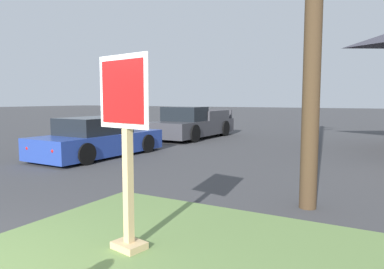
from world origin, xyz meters
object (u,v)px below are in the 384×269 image
at_px(stop_sign, 126,153).
at_px(pickup_truck_charcoal, 192,125).
at_px(manhole_cover, 109,216).
at_px(parked_sedan_blue, 98,139).

distance_m(stop_sign, pickup_truck_charcoal, 12.89).
distance_m(manhole_cover, parked_sedan_blue, 6.22).
distance_m(parked_sedan_blue, pickup_truck_charcoal, 6.24).
bearing_deg(manhole_cover, pickup_truck_charcoal, 113.00).
bearing_deg(pickup_truck_charcoal, manhole_cover, -67.00).
height_order(stop_sign, manhole_cover, stop_sign).
bearing_deg(pickup_truck_charcoal, parked_sedan_blue, -89.20).
xyz_separation_m(stop_sign, pickup_truck_charcoal, (-5.67, 11.56, -0.59)).
bearing_deg(stop_sign, pickup_truck_charcoal, 116.12).
xyz_separation_m(manhole_cover, pickup_truck_charcoal, (-4.50, 10.59, 0.61)).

